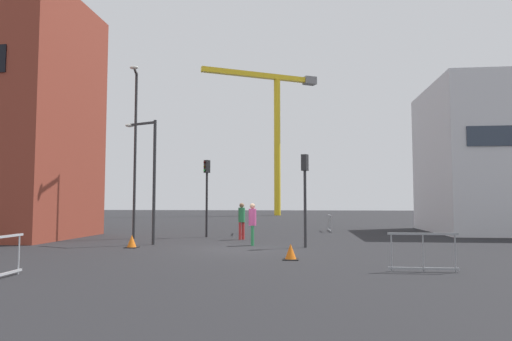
{
  "coord_description": "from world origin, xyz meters",
  "views": [
    {
      "loc": [
        2.67,
        -18.2,
        1.95
      ],
      "look_at": [
        0.0,
        7.03,
        3.71
      ],
      "focal_mm": 31.32,
      "sensor_mm": 36.0,
      "label": 1
    }
  ],
  "objects_px": {
    "pedestrian_waiting": "(242,218)",
    "streetlamp_short": "(150,168)",
    "streetlamp_tall": "(135,142)",
    "traffic_cone_by_barrier": "(291,252)",
    "traffic_light_median": "(207,186)",
    "traffic_cone_on_verge": "(132,242)",
    "construction_crane": "(275,119)",
    "pedestrian_walking": "(252,221)",
    "traffic_light_far": "(305,185)"
  },
  "relations": [
    {
      "from": "pedestrian_waiting",
      "to": "streetlamp_short",
      "type": "bearing_deg",
      "value": -142.71
    },
    {
      "from": "streetlamp_tall",
      "to": "traffic_cone_by_barrier",
      "type": "distance_m",
      "value": 12.18
    },
    {
      "from": "streetlamp_short",
      "to": "pedestrian_waiting",
      "type": "xyz_separation_m",
      "value": [
        3.86,
        2.94,
        -2.36
      ]
    },
    {
      "from": "traffic_light_median",
      "to": "traffic_cone_by_barrier",
      "type": "distance_m",
      "value": 10.57
    },
    {
      "from": "streetlamp_tall",
      "to": "streetlamp_short",
      "type": "distance_m",
      "value": 3.64
    },
    {
      "from": "streetlamp_tall",
      "to": "streetlamp_short",
      "type": "height_order",
      "value": "streetlamp_tall"
    },
    {
      "from": "streetlamp_tall",
      "to": "traffic_cone_on_verge",
      "type": "distance_m",
      "value": 6.61
    },
    {
      "from": "streetlamp_short",
      "to": "traffic_cone_by_barrier",
      "type": "distance_m",
      "value": 8.69
    },
    {
      "from": "construction_crane",
      "to": "traffic_light_median",
      "type": "relative_size",
      "value": 4.78
    },
    {
      "from": "traffic_cone_by_barrier",
      "to": "traffic_cone_on_verge",
      "type": "relative_size",
      "value": 0.99
    },
    {
      "from": "pedestrian_walking",
      "to": "traffic_cone_by_barrier",
      "type": "bearing_deg",
      "value": -68.65
    },
    {
      "from": "streetlamp_short",
      "to": "construction_crane",
      "type": "bearing_deg",
      "value": 85.9
    },
    {
      "from": "traffic_cone_by_barrier",
      "to": "traffic_cone_on_verge",
      "type": "bearing_deg",
      "value": 154.84
    },
    {
      "from": "traffic_light_far",
      "to": "pedestrian_waiting",
      "type": "bearing_deg",
      "value": 132.06
    },
    {
      "from": "streetlamp_short",
      "to": "traffic_cone_by_barrier",
      "type": "height_order",
      "value": "streetlamp_short"
    },
    {
      "from": "streetlamp_short",
      "to": "traffic_cone_on_verge",
      "type": "distance_m",
      "value": 3.56
    },
    {
      "from": "traffic_cone_by_barrier",
      "to": "traffic_light_far",
      "type": "bearing_deg",
      "value": 82.8
    },
    {
      "from": "pedestrian_walking",
      "to": "traffic_cone_by_barrier",
      "type": "distance_m",
      "value": 5.07
    },
    {
      "from": "streetlamp_short",
      "to": "traffic_cone_on_verge",
      "type": "bearing_deg",
      "value": -97.78
    },
    {
      "from": "streetlamp_tall",
      "to": "streetlamp_short",
      "type": "relative_size",
      "value": 1.55
    },
    {
      "from": "pedestrian_waiting",
      "to": "traffic_cone_by_barrier",
      "type": "distance_m",
      "value": 8.14
    },
    {
      "from": "pedestrian_walking",
      "to": "traffic_cone_by_barrier",
      "type": "xyz_separation_m",
      "value": [
        1.82,
        -4.66,
        -0.85
      ]
    },
    {
      "from": "streetlamp_short",
      "to": "traffic_light_far",
      "type": "xyz_separation_m",
      "value": [
        7.08,
        -0.64,
        -0.8
      ]
    },
    {
      "from": "streetlamp_short",
      "to": "pedestrian_waiting",
      "type": "relative_size",
      "value": 3.04
    },
    {
      "from": "construction_crane",
      "to": "traffic_cone_by_barrier",
      "type": "xyz_separation_m",
      "value": [
        3.52,
        -47.19,
        -13.38
      ]
    },
    {
      "from": "traffic_light_far",
      "to": "pedestrian_walking",
      "type": "bearing_deg",
      "value": 165.43
    },
    {
      "from": "streetlamp_short",
      "to": "traffic_light_median",
      "type": "relative_size",
      "value": 1.35
    },
    {
      "from": "construction_crane",
      "to": "streetlamp_tall",
      "type": "bearing_deg",
      "value": -96.95
    },
    {
      "from": "streetlamp_short",
      "to": "traffic_cone_by_barrier",
      "type": "bearing_deg",
      "value": -35.5
    },
    {
      "from": "traffic_cone_by_barrier",
      "to": "traffic_light_median",
      "type": "bearing_deg",
      "value": 118.29
    },
    {
      "from": "traffic_cone_by_barrier",
      "to": "traffic_cone_on_verge",
      "type": "distance_m",
      "value": 7.49
    },
    {
      "from": "construction_crane",
      "to": "traffic_cone_on_verge",
      "type": "relative_size",
      "value": 37.68
    },
    {
      "from": "traffic_light_median",
      "to": "traffic_cone_by_barrier",
      "type": "xyz_separation_m",
      "value": [
        4.86,
        -9.02,
        -2.58
      ]
    },
    {
      "from": "traffic_light_median",
      "to": "traffic_cone_on_verge",
      "type": "relative_size",
      "value": 7.89
    },
    {
      "from": "traffic_light_median",
      "to": "traffic_cone_by_barrier",
      "type": "bearing_deg",
      "value": -61.71
    },
    {
      "from": "traffic_cone_by_barrier",
      "to": "streetlamp_short",
      "type": "bearing_deg",
      "value": 144.5
    },
    {
      "from": "construction_crane",
      "to": "traffic_light_far",
      "type": "xyz_separation_m",
      "value": [
        4.04,
        -43.14,
        -10.96
      ]
    },
    {
      "from": "traffic_light_median",
      "to": "pedestrian_walking",
      "type": "distance_m",
      "value": 5.59
    },
    {
      "from": "traffic_cone_on_verge",
      "to": "traffic_cone_by_barrier",
      "type": "bearing_deg",
      "value": -25.16
    },
    {
      "from": "traffic_light_median",
      "to": "traffic_cone_by_barrier",
      "type": "relative_size",
      "value": 7.97
    },
    {
      "from": "traffic_light_far",
      "to": "traffic_cone_on_verge",
      "type": "distance_m",
      "value": 7.73
    },
    {
      "from": "streetlamp_short",
      "to": "streetlamp_tall",
      "type": "bearing_deg",
      "value": 123.38
    },
    {
      "from": "construction_crane",
      "to": "streetlamp_short",
      "type": "xyz_separation_m",
      "value": [
        -3.05,
        -42.5,
        -10.16
      ]
    },
    {
      "from": "traffic_light_median",
      "to": "traffic_cone_on_verge",
      "type": "bearing_deg",
      "value": -108.22
    },
    {
      "from": "streetlamp_short",
      "to": "pedestrian_walking",
      "type": "relative_size",
      "value": 3.06
    },
    {
      "from": "construction_crane",
      "to": "traffic_cone_by_barrier",
      "type": "height_order",
      "value": "construction_crane"
    },
    {
      "from": "traffic_light_median",
      "to": "pedestrian_waiting",
      "type": "relative_size",
      "value": 2.26
    },
    {
      "from": "streetlamp_tall",
      "to": "pedestrian_waiting",
      "type": "height_order",
      "value": "streetlamp_tall"
    },
    {
      "from": "traffic_cone_by_barrier",
      "to": "construction_crane",
      "type": "bearing_deg",
      "value": 94.27
    },
    {
      "from": "traffic_light_far",
      "to": "traffic_cone_on_verge",
      "type": "height_order",
      "value": "traffic_light_far"
    }
  ]
}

